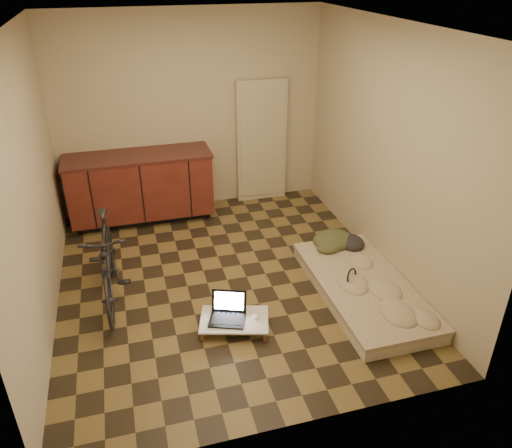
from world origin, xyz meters
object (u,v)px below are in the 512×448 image
object	(u,v)px
bicycle	(107,257)
laptop	(228,313)
futon	(363,288)
lap_desk	(234,320)

from	to	relation	value
bicycle	laptop	size ratio (longest dim) A/B	3.64
laptop	futon	bearing A→B (deg)	25.44
lap_desk	laptop	world-z (taller)	laptop
bicycle	lap_desk	xyz separation A→B (m)	(1.09, -0.81, -0.40)
futon	laptop	world-z (taller)	laptop
lap_desk	laptop	size ratio (longest dim) A/B	1.75
bicycle	lap_desk	world-z (taller)	bicycle
bicycle	laptop	xyz separation A→B (m)	(1.04, -0.77, -0.33)
bicycle	laptop	world-z (taller)	bicycle
laptop	lap_desk	bearing A→B (deg)	-17.54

